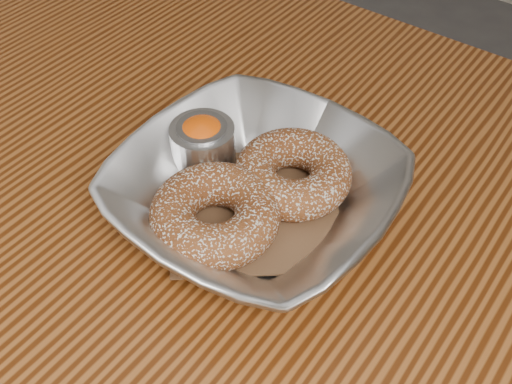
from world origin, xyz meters
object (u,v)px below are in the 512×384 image
Objects in this scene: table at (211,278)px; ramekin at (203,145)px; donut_back at (293,173)px; serving_bowl at (256,193)px; donut_front at (215,214)px.

ramekin is at bearing 129.86° from table.
donut_back is 1.76× the size of ramekin.
donut_back is at bearing 16.22° from ramekin.
serving_bowl is 0.04m from donut_front.
ramekin reaches higher than serving_bowl.
donut_back is at bearing 73.64° from serving_bowl.
table is 5.10× the size of serving_bowl.
serving_bowl is 2.25× the size of donut_back.
table is 0.13m from donut_front.
serving_bowl is at bearing -106.36° from donut_back.
donut_front is at bearing -106.60° from donut_back.
donut_back is at bearing 73.40° from donut_front.
table is 0.15m from donut_back.
donut_front is at bearing -42.97° from ramekin.
donut_front is (0.03, -0.02, 0.13)m from table.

